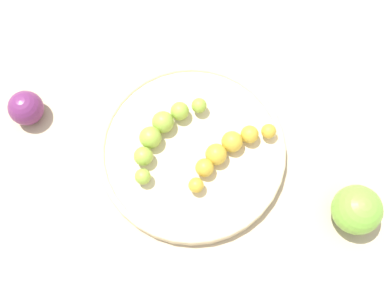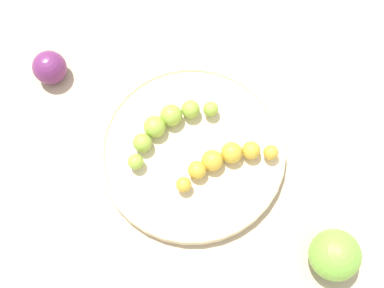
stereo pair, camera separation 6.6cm
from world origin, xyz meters
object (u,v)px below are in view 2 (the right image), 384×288
object	(u,v)px
banana_green	(166,125)
fruit_bowl	(192,150)
plum_purple	(50,67)
apple_green	(335,254)
banana_spotted	(224,159)

from	to	relation	value
banana_green	fruit_bowl	bearing A→B (deg)	-166.37
plum_purple	apple_green	bearing A→B (deg)	-85.42
banana_spotted	banana_green	world-z (taller)	banana_green
fruit_bowl	banana_green	xyz separation A→B (m)	(-0.00, 0.05, 0.02)
banana_spotted	fruit_bowl	bearing A→B (deg)	43.29
apple_green	banana_green	bearing A→B (deg)	90.24
banana_green	apple_green	size ratio (longest dim) A/B	2.24
banana_spotted	plum_purple	distance (m)	0.30
apple_green	banana_spotted	bearing A→B (deg)	86.84
banana_green	apple_green	distance (m)	0.29
fruit_bowl	banana_spotted	bearing A→B (deg)	-76.52
plum_purple	apple_green	size ratio (longest dim) A/B	0.76
fruit_bowl	apple_green	size ratio (longest dim) A/B	4.03
banana_green	plum_purple	size ratio (longest dim) A/B	2.93
banana_spotted	apple_green	size ratio (longest dim) A/B	2.00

